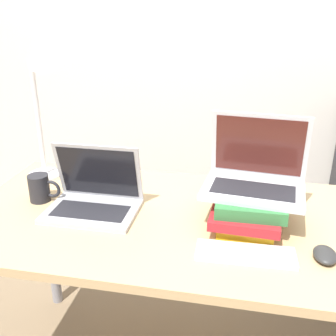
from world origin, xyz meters
TOP-DOWN VIEW (x-y plane):
  - wall_back at (0.00, 1.49)m, footprint 8.00×0.05m
  - desk at (0.00, 0.38)m, footprint 1.59×0.76m
  - laptop_left at (-0.35, 0.37)m, footprint 0.32×0.23m
  - book_stack at (0.19, 0.37)m, footprint 0.24×0.28m
  - laptop_on_books at (0.20, 0.44)m, footprint 0.35×0.27m
  - wireless_keyboard at (0.19, 0.19)m, footprint 0.29×0.11m
  - mouse at (0.41, 0.22)m, footprint 0.07×0.10m
  - mug at (-0.57, 0.40)m, footprint 0.12×0.08m
  - desk_lamp at (-0.60, 0.58)m, footprint 0.23×0.20m

SIDE VIEW (x-z plane):
  - desk at x=0.00m, z-range 0.30..1.06m
  - wireless_keyboard at x=0.19m, z-range 0.76..0.77m
  - mouse at x=0.41m, z-range 0.76..0.79m
  - laptop_left at x=-0.35m, z-range 0.69..0.92m
  - mug at x=-0.57m, z-range 0.76..0.86m
  - book_stack at x=0.19m, z-range 0.76..0.87m
  - laptop_on_books at x=0.20m, z-range 0.79..1.04m
  - desk_lamp at x=-0.60m, z-range 0.91..1.54m
  - wall_back at x=0.00m, z-range 0.00..2.70m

